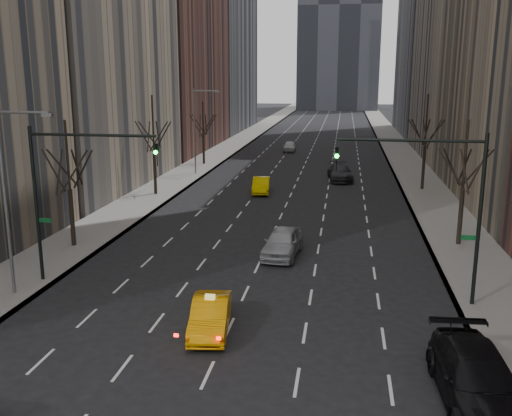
% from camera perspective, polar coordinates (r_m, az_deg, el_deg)
% --- Properties ---
extents(sidewalk_left, '(4.50, 320.00, 0.15)m').
position_cam_1_polar(sidewalk_left, '(86.56, -2.51, 6.22)').
color(sidewalk_left, slate).
rests_on(sidewalk_left, ground).
extents(sidewalk_right, '(4.50, 320.00, 0.15)m').
position_cam_1_polar(sidewalk_right, '(85.25, 13.95, 5.74)').
color(sidewalk_right, slate).
rests_on(sidewalk_right, ground).
extents(tree_lw_b, '(3.36, 3.50, 7.82)m').
position_cam_1_polar(tree_lw_b, '(36.93, -18.12, 1.78)').
color(tree_lw_b, black).
rests_on(tree_lw_b, ground).
extents(tree_lw_c, '(3.36, 3.50, 8.74)m').
position_cam_1_polar(tree_lw_c, '(51.45, -10.16, 5.66)').
color(tree_lw_c, black).
rests_on(tree_lw_c, ground).
extents(tree_lw_d, '(3.36, 3.50, 7.36)m').
position_cam_1_polar(tree_lw_d, '(68.66, -5.29, 7.27)').
color(tree_lw_d, black).
rests_on(tree_lw_d, ground).
extents(tree_rw_b, '(3.36, 3.50, 7.82)m').
position_cam_1_polar(tree_rw_b, '(37.64, 19.98, 1.84)').
color(tree_rw_b, black).
rests_on(tree_rw_b, ground).
extents(tree_rw_c, '(3.36, 3.50, 8.74)m').
position_cam_1_polar(tree_rw_c, '(55.15, 16.53, 5.82)').
color(tree_rw_c, black).
rests_on(tree_rw_c, ground).
extents(traffic_mast_left, '(6.69, 0.39, 8.00)m').
position_cam_1_polar(traffic_mast_left, '(30.06, -18.52, 2.68)').
color(traffic_mast_left, black).
rests_on(traffic_mast_left, ground).
extents(traffic_mast_right, '(6.69, 0.39, 8.00)m').
position_cam_1_polar(traffic_mast_right, '(27.12, 18.19, 1.62)').
color(traffic_mast_right, black).
rests_on(traffic_mast_right, ground).
extents(streetlight_near, '(2.83, 0.22, 9.00)m').
position_cam_1_polar(streetlight_near, '(29.18, -23.34, 2.24)').
color(streetlight_near, slate).
rests_on(streetlight_near, ground).
extents(streetlight_far, '(2.83, 0.22, 9.00)m').
position_cam_1_polar(streetlight_far, '(61.43, -5.86, 8.49)').
color(streetlight_far, slate).
rests_on(streetlight_far, ground).
extents(taxi_sedan, '(2.08, 4.52, 1.44)m').
position_cam_1_polar(taxi_sedan, '(24.54, -4.58, -10.65)').
color(taxi_sedan, orange).
rests_on(taxi_sedan, ground).
extents(silver_sedan_ahead, '(2.38, 5.03, 1.66)m').
position_cam_1_polar(silver_sedan_ahead, '(34.20, 2.65, -3.44)').
color(silver_sedan_ahead, '#94969B').
rests_on(silver_sedan_ahead, ground).
extents(parked_suv_black, '(2.79, 6.24, 1.78)m').
position_cam_1_polar(parked_suv_black, '(20.84, 21.24, -15.64)').
color(parked_suv_black, black).
rests_on(parked_suv_black, ground).
extents(far_taxi, '(1.93, 4.46, 1.43)m').
position_cam_1_polar(far_taxi, '(52.26, 0.52, 2.29)').
color(far_taxi, '#E8C504').
rests_on(far_taxi, ground).
extents(far_suv_grey, '(2.91, 5.88, 1.64)m').
position_cam_1_polar(far_suv_grey, '(59.22, 8.39, 3.56)').
color(far_suv_grey, '#28282D').
rests_on(far_suv_grey, ground).
extents(far_car_white, '(1.84, 4.26, 1.43)m').
position_cam_1_polar(far_car_white, '(80.95, 3.39, 6.18)').
color(far_car_white, '#BEBEBE').
rests_on(far_car_white, ground).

